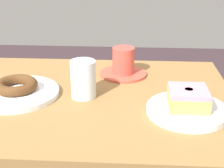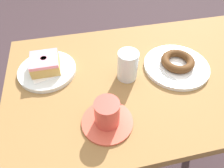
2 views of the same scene
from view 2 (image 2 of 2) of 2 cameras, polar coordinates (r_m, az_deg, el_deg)
The scene contains 10 objects.
ground_plane at distance 1.40m, azimuth 7.44°, elevation -19.87°, with size 6.00×6.00×0.00m, color #3B2C31.
table at distance 0.82m, azimuth 11.95°, elevation -1.49°, with size 1.07×0.61×0.77m.
plate_glazed_square at distance 0.77m, azimuth -17.44°, elevation 3.60°, with size 0.20×0.20×0.02m, color white.
napkin_glazed_square at distance 0.76m, azimuth -17.60°, elevation 4.11°, with size 0.11×0.11×0.00m, color white.
donut_glazed_square at distance 0.75m, azimuth -18.03°, elevation 5.49°, with size 0.10×0.10×0.05m.
plate_chocolate_ring at distance 0.79m, azimuth 17.32°, elevation 4.76°, with size 0.23×0.23×0.01m, color white.
napkin_chocolate_ring at distance 0.78m, azimuth 17.46°, elevation 5.21°, with size 0.13×0.13×0.00m, color white.
donut_chocolate_ring at distance 0.77m, azimuth 17.72°, elevation 6.06°, with size 0.12×0.12×0.03m, color #543318.
water_glass at distance 0.69m, azimuth 4.35°, elevation 5.15°, with size 0.07×0.07×0.10m, color silver.
coffee_cup at distance 0.58m, azimuth -1.35°, elevation -8.67°, with size 0.15×0.15×0.09m.
Camera 2 is at (0.28, 0.48, 1.28)m, focal length 33.05 mm.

